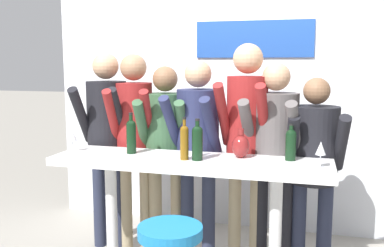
{
  "coord_description": "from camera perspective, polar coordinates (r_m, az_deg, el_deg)",
  "views": [
    {
      "loc": [
        0.84,
        -2.99,
        1.7
      ],
      "look_at": [
        0.0,
        0.08,
        1.25
      ],
      "focal_mm": 40.0,
      "sensor_mm": 36.0,
      "label": 1
    }
  ],
  "objects": [
    {
      "name": "back_wall",
      "position": [
        4.44,
        4.41,
        4.5
      ],
      "size": [
        3.67,
        0.12,
        2.85
      ],
      "color": "silver",
      "rests_on": "ground_plane"
    },
    {
      "name": "person_left",
      "position": [
        3.8,
        -7.7,
        -0.76
      ],
      "size": [
        0.44,
        0.57,
        1.78
      ],
      "rotation": [
        0.0,
        0.0,
        0.18
      ],
      "color": "gray",
      "rests_on": "ground_plane"
    },
    {
      "name": "decorative_vase",
      "position": [
        3.2,
        6.51,
        -2.99
      ],
      "size": [
        0.13,
        0.13,
        0.22
      ],
      "color": "maroon",
      "rests_on": "tasting_table"
    },
    {
      "name": "person_center_right",
      "position": [
        3.5,
        7.29,
        -0.71
      ],
      "size": [
        0.41,
        0.56,
        1.86
      ],
      "rotation": [
        0.0,
        0.0,
        -0.05
      ],
      "color": "gray",
      "rests_on": "ground_plane"
    },
    {
      "name": "wine_glass_0",
      "position": [
        3.01,
        16.78,
        -3.29
      ],
      "size": [
        0.07,
        0.07,
        0.18
      ],
      "color": "silver",
      "rests_on": "tasting_table"
    },
    {
      "name": "wine_bottle_0",
      "position": [
        3.17,
        13.04,
        -2.56
      ],
      "size": [
        0.08,
        0.08,
        0.27
      ],
      "color": "black",
      "rests_on": "tasting_table"
    },
    {
      "name": "person_center_left",
      "position": [
        3.74,
        -3.57,
        -2.16
      ],
      "size": [
        0.47,
        0.57,
        1.67
      ],
      "rotation": [
        0.0,
        0.0,
        0.14
      ],
      "color": "gray",
      "rests_on": "ground_plane"
    },
    {
      "name": "person_right",
      "position": [
        3.48,
        10.9,
        -2.76
      ],
      "size": [
        0.49,
        0.59,
        1.71
      ],
      "rotation": [
        0.0,
        0.0,
        -0.13
      ],
      "color": "black",
      "rests_on": "ground_plane"
    },
    {
      "name": "wine_glass_1",
      "position": [
        3.54,
        -15.67,
        -1.6
      ],
      "size": [
        0.07,
        0.07,
        0.18
      ],
      "color": "silver",
      "rests_on": "tasting_table"
    },
    {
      "name": "person_far_left",
      "position": [
        3.93,
        -11.28,
        -0.64
      ],
      "size": [
        0.46,
        0.58,
        1.79
      ],
      "rotation": [
        0.0,
        0.0,
        0.1
      ],
      "color": "#23283D",
      "rests_on": "ground_plane"
    },
    {
      "name": "person_center",
      "position": [
        3.59,
        0.74,
        -2.02
      ],
      "size": [
        0.46,
        0.57,
        1.73
      ],
      "rotation": [
        0.0,
        0.0,
        -0.1
      ],
      "color": "#23283D",
      "rests_on": "ground_plane"
    },
    {
      "name": "wine_bottle_1",
      "position": [
        3.09,
        0.72,
        -2.36
      ],
      "size": [
        0.08,
        0.08,
        0.3
      ],
      "color": "black",
      "rests_on": "tasting_table"
    },
    {
      "name": "wine_bottle_2",
      "position": [
        3.36,
        -8.11,
        -1.51
      ],
      "size": [
        0.08,
        0.08,
        0.32
      ],
      "color": "black",
      "rests_on": "tasting_table"
    },
    {
      "name": "tasting_table",
      "position": [
        3.22,
        -0.38,
        -7.8
      ],
      "size": [
        2.07,
        0.53,
        1.0
      ],
      "color": "white",
      "rests_on": "ground_plane"
    },
    {
      "name": "wine_bottle_3",
      "position": [
        3.11,
        -1.02,
        -2.31
      ],
      "size": [
        0.06,
        0.06,
        0.31
      ],
      "color": "brown",
      "rests_on": "tasting_table"
    },
    {
      "name": "person_far_right",
      "position": [
        3.5,
        15.99,
        -4.16
      ],
      "size": [
        0.47,
        0.55,
        1.59
      ],
      "rotation": [
        0.0,
        0.0,
        0.08
      ],
      "color": "#23283D",
      "rests_on": "ground_plane"
    }
  ]
}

